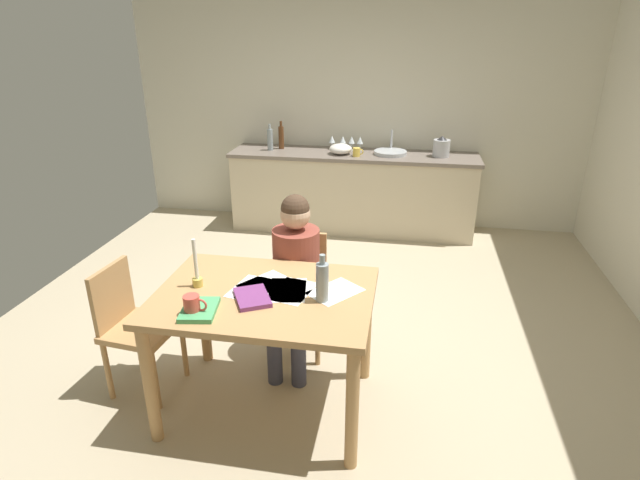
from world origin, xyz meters
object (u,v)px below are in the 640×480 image
object	(u,v)px
mixing_bowl	(341,149)
wine_glass_near_sink	(360,141)
candlestick	(197,273)
teacup_on_counter	(357,152)
coffee_mug	(192,305)
bottle_vinegar	(281,137)
wine_glass_by_kettle	(352,140)
wine_glass_back_right	(332,140)
stovetop_kettle	(441,147)
book_cookery	(199,310)
wine_glass_back_left	(343,140)
person_seated	(294,271)
bottle_oil	(270,139)
sink_unit	(390,152)
chair_at_table	(299,288)
dining_table	(265,311)
book_magazine	(252,297)
wine_bottle_on_table	(322,281)
chair_side_empty	(133,323)

from	to	relation	value
mixing_bowl	wine_glass_near_sink	size ratio (longest dim) A/B	1.63
candlestick	teacup_on_counter	distance (m)	3.02
coffee_mug	bottle_vinegar	size ratio (longest dim) A/B	0.41
wine_glass_by_kettle	wine_glass_back_right	bearing A→B (deg)	180.00
candlestick	teacup_on_counter	size ratio (longest dim) A/B	2.53
stovetop_kettle	wine_glass_back_right	size ratio (longest dim) A/B	1.43
book_cookery	wine_glass_by_kettle	distance (m)	3.56
bottle_vinegar	teacup_on_counter	xyz separation A→B (m)	(0.90, -0.23, -0.09)
wine_glass_by_kettle	wine_glass_back_left	xyz separation A→B (m)	(-0.10, 0.00, 0.00)
wine_glass_back_right	person_seated	bearing A→B (deg)	-86.48
book_cookery	bottle_oil	size ratio (longest dim) A/B	0.83
sink_unit	stovetop_kettle	distance (m)	0.55
wine_glass_near_sink	wine_glass_by_kettle	xyz separation A→B (m)	(-0.10, 0.00, 0.00)
stovetop_kettle	chair_at_table	bearing A→B (deg)	-113.44
mixing_bowl	stovetop_kettle	distance (m)	1.09
dining_table	wine_glass_near_sink	size ratio (longest dim) A/B	8.06
wine_glass_back_left	bottle_oil	bearing A→B (deg)	-167.96
candlestick	bottle_vinegar	world-z (taller)	bottle_vinegar
mixing_bowl	wine_glass_back_left	size ratio (longest dim) A/B	1.63
candlestick	wine_glass_by_kettle	world-z (taller)	candlestick
teacup_on_counter	wine_glass_back_left	bearing A→B (deg)	122.86
bottle_oil	sink_unit	bearing A→B (deg)	1.12
stovetop_kettle	book_cookery	bearing A→B (deg)	-112.25
book_cookery	stovetop_kettle	bearing A→B (deg)	58.39
book_cookery	bottle_vinegar	distance (m)	3.49
person_seated	wine_glass_near_sink	distance (m)	2.75
sink_unit	teacup_on_counter	xyz separation A→B (m)	(-0.36, -0.15, 0.02)
person_seated	wine_glass_back_right	bearing A→B (deg)	93.52
book_magazine	bottle_oil	distance (m)	3.27
person_seated	wine_glass_near_sink	size ratio (longest dim) A/B	7.76
wine_bottle_on_table	bottle_vinegar	xyz separation A→B (m)	(-1.03, 3.22, 0.12)
book_cookery	wine_glass_near_sink	size ratio (longest dim) A/B	1.59
wine_glass_back_right	teacup_on_counter	bearing A→B (deg)	-43.32
dining_table	coffee_mug	distance (m)	0.46
wine_glass_near_sink	wine_glass_by_kettle	bearing A→B (deg)	180.00
book_magazine	stovetop_kettle	xyz separation A→B (m)	(1.14, 3.20, 0.19)
chair_side_empty	book_cookery	distance (m)	0.76
bottle_oil	wine_glass_by_kettle	xyz separation A→B (m)	(0.91, 0.17, -0.02)
candlestick	wine_glass_back_left	xyz separation A→B (m)	(0.41, 3.25, 0.13)
book_cookery	wine_glass_back_left	size ratio (longest dim) A/B	1.59
dining_table	chair_at_table	bearing A→B (deg)	85.89
coffee_mug	wine_glass_back_left	world-z (taller)	wine_glass_back_left
coffee_mug	wine_glass_near_sink	size ratio (longest dim) A/B	0.83
mixing_bowl	wine_glass_by_kettle	xyz separation A→B (m)	(0.09, 0.23, 0.05)
chair_side_empty	sink_unit	size ratio (longest dim) A/B	2.36
stovetop_kettle	wine_glass_by_kettle	world-z (taller)	stovetop_kettle
wine_bottle_on_table	chair_at_table	bearing A→B (deg)	112.15
person_seated	wine_glass_back_left	world-z (taller)	person_seated
sink_unit	bottle_vinegar	size ratio (longest dim) A/B	1.15
wine_bottle_on_table	wine_glass_near_sink	size ratio (longest dim) A/B	1.81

